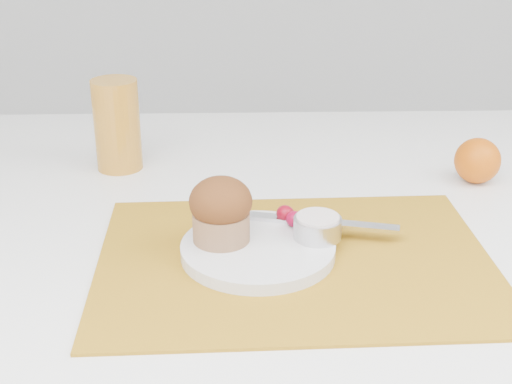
{
  "coord_description": "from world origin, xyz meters",
  "views": [
    {
      "loc": [
        -0.1,
        -0.85,
        1.17
      ],
      "look_at": [
        -0.07,
        -0.03,
        0.8
      ],
      "focal_mm": 50.0,
      "sensor_mm": 36.0,
      "label": 1
    }
  ],
  "objects_px": {
    "plate": "(258,249)",
    "muffin": "(221,210)",
    "orange": "(477,161)",
    "juice_glass": "(117,125)"
  },
  "relations": [
    {
      "from": "orange",
      "to": "muffin",
      "type": "distance_m",
      "value": 0.43
    },
    {
      "from": "orange",
      "to": "plate",
      "type": "bearing_deg",
      "value": -146.15
    },
    {
      "from": "plate",
      "to": "juice_glass",
      "type": "bearing_deg",
      "value": 125.21
    },
    {
      "from": "juice_glass",
      "to": "muffin",
      "type": "bearing_deg",
      "value": -59.8
    },
    {
      "from": "orange",
      "to": "muffin",
      "type": "xyz_separation_m",
      "value": [
        -0.37,
        -0.21,
        0.02
      ]
    },
    {
      "from": "plate",
      "to": "orange",
      "type": "bearing_deg",
      "value": 33.85
    },
    {
      "from": "muffin",
      "to": "orange",
      "type": "bearing_deg",
      "value": 29.25
    },
    {
      "from": "juice_glass",
      "to": "muffin",
      "type": "xyz_separation_m",
      "value": [
        0.16,
        -0.28,
        -0.01
      ]
    },
    {
      "from": "plate",
      "to": "muffin",
      "type": "height_order",
      "value": "muffin"
    },
    {
      "from": "orange",
      "to": "juice_glass",
      "type": "distance_m",
      "value": 0.54
    }
  ]
}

